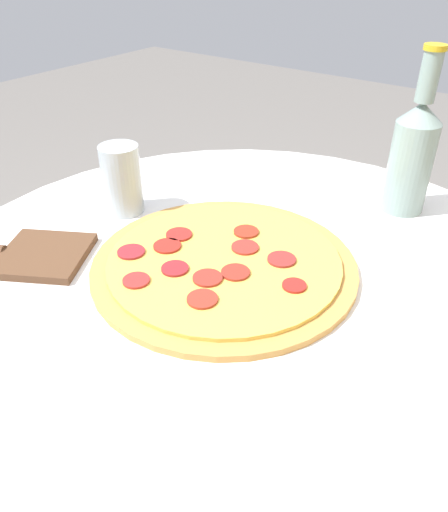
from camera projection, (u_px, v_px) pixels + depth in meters
The scene contains 5 objects.
table at pixel (245, 355), 0.80m from camera, with size 0.94×0.94×0.74m.
pizza at pixel (224, 263), 0.71m from camera, with size 0.38×0.38×0.02m.
beer_bottle at pixel (413, 153), 0.81m from camera, with size 0.07×0.07×0.27m.
pizza_paddle at pixel (17, 253), 0.74m from camera, with size 0.20×0.28×0.02m.
drinking_glass at pixel (122, 179), 0.83m from camera, with size 0.07×0.07×0.12m.
Camera 1 is at (0.49, 0.32, 1.15)m, focal length 35.00 mm.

